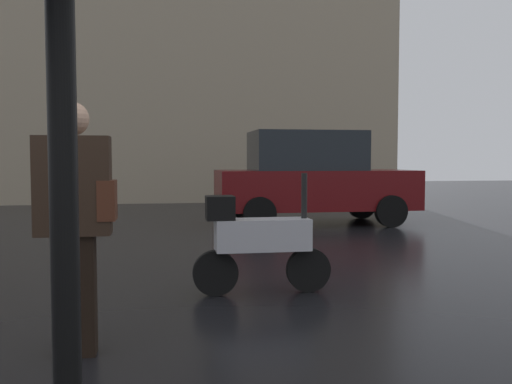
% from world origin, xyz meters
% --- Properties ---
extents(pedestrian_with_bag, '(0.54, 0.24, 1.77)m').
position_xyz_m(pedestrian_with_bag, '(0.07, 1.44, 1.00)').
color(pedestrian_with_bag, black).
rests_on(pedestrian_with_bag, ground).
extents(parked_scooter, '(1.43, 0.32, 1.23)m').
position_xyz_m(parked_scooter, '(1.62, 2.94, 0.56)').
color(parked_scooter, black).
rests_on(parked_scooter, ground).
extents(parked_car_left, '(4.17, 1.85, 1.96)m').
position_xyz_m(parked_car_left, '(3.82, 8.76, 0.99)').
color(parked_car_left, '#590C0F').
rests_on(parked_car_left, ground).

